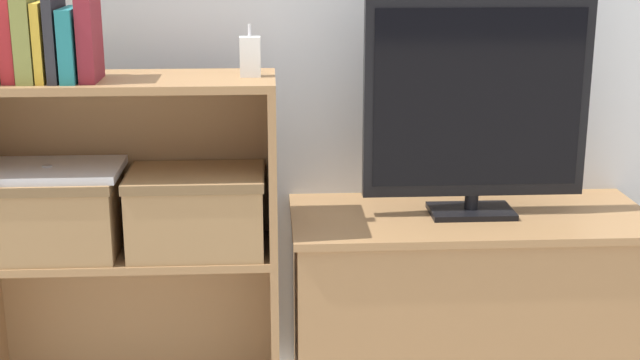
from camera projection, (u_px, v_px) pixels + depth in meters
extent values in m
cube|color=olive|center=(466.00, 311.00, 2.44)|extent=(0.94, 0.41, 0.52)
cube|color=olive|center=(471.00, 217.00, 2.37)|extent=(0.96, 0.43, 0.02)
cube|color=black|center=(471.00, 211.00, 2.37)|extent=(0.22, 0.14, 0.01)
cylinder|color=black|center=(471.00, 201.00, 2.36)|extent=(0.04, 0.04, 0.04)
cube|color=black|center=(476.00, 97.00, 2.28)|extent=(0.58, 0.04, 0.52)
cube|color=black|center=(478.00, 99.00, 2.26)|extent=(0.54, 0.00, 0.46)
cube|color=olive|center=(275.00, 332.00, 2.36)|extent=(0.02, 0.28, 0.48)
cube|color=olive|center=(140.00, 315.00, 2.46)|extent=(0.72, 0.02, 0.48)
cube|color=olive|center=(128.00, 252.00, 2.27)|extent=(0.72, 0.28, 0.02)
cube|color=olive|center=(272.00, 163.00, 2.23)|extent=(0.02, 0.28, 0.44)
cube|color=olive|center=(130.00, 153.00, 2.33)|extent=(0.72, 0.02, 0.44)
cube|color=olive|center=(117.00, 82.00, 2.15)|extent=(0.72, 0.28, 0.02)
cube|color=#B22328|center=(11.00, 36.00, 2.08)|extent=(0.03, 0.13, 0.21)
cube|color=olive|center=(29.00, 39.00, 2.08)|extent=(0.04, 0.15, 0.20)
cube|color=gold|center=(44.00, 41.00, 2.08)|extent=(0.02, 0.15, 0.19)
cube|color=#232328|center=(56.00, 36.00, 2.08)|extent=(0.02, 0.15, 0.21)
cube|color=#1E7075|center=(72.00, 44.00, 2.09)|extent=(0.03, 0.16, 0.17)
cube|color=maroon|center=(89.00, 33.00, 2.08)|extent=(0.04, 0.14, 0.23)
cube|color=white|center=(250.00, 57.00, 2.16)|extent=(0.05, 0.03, 0.10)
cylinder|color=silver|center=(250.00, 30.00, 2.14)|extent=(0.01, 0.01, 0.03)
cube|color=#937047|center=(51.00, 214.00, 2.22)|extent=(0.33, 0.24, 0.20)
cube|color=brown|center=(48.00, 179.00, 2.19)|extent=(0.34, 0.24, 0.02)
cube|color=#937047|center=(197.00, 211.00, 2.24)|extent=(0.33, 0.24, 0.20)
cube|color=brown|center=(196.00, 177.00, 2.21)|extent=(0.34, 0.24, 0.02)
cube|color=#BCBCC1|center=(47.00, 170.00, 2.19)|extent=(0.36, 0.22, 0.02)
cylinder|color=#99999E|center=(47.00, 166.00, 2.18)|extent=(0.02, 0.02, 0.00)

